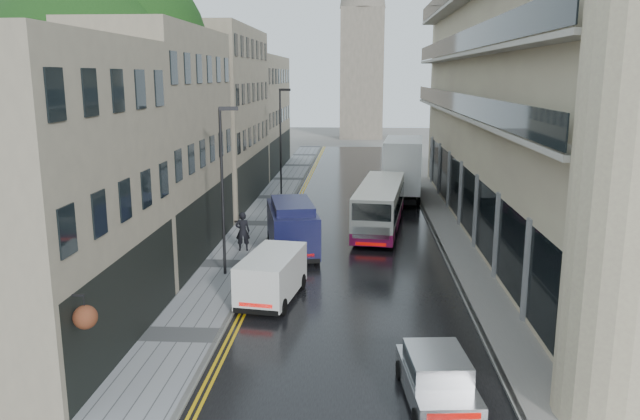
# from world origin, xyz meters

# --- Properties ---
(road) EXTENTS (9.00, 85.00, 0.02)m
(road) POSITION_xyz_m (0.00, 27.50, 0.01)
(road) COLOR black
(road) RESTS_ON ground
(left_sidewalk) EXTENTS (2.70, 85.00, 0.12)m
(left_sidewalk) POSITION_xyz_m (-5.85, 27.50, 0.06)
(left_sidewalk) COLOR gray
(left_sidewalk) RESTS_ON ground
(right_sidewalk) EXTENTS (1.80, 85.00, 0.12)m
(right_sidewalk) POSITION_xyz_m (5.40, 27.50, 0.06)
(right_sidewalk) COLOR slate
(right_sidewalk) RESTS_ON ground
(old_shop_row) EXTENTS (4.50, 56.00, 12.00)m
(old_shop_row) POSITION_xyz_m (-9.45, 30.00, 6.00)
(old_shop_row) COLOR gray
(old_shop_row) RESTS_ON ground
(modern_block) EXTENTS (8.00, 40.00, 14.00)m
(modern_block) POSITION_xyz_m (10.30, 26.00, 7.00)
(modern_block) COLOR #C3B891
(modern_block) RESTS_ON ground
(tree_near) EXTENTS (10.56, 10.56, 13.89)m
(tree_near) POSITION_xyz_m (-12.50, 20.00, 6.95)
(tree_near) COLOR black
(tree_near) RESTS_ON ground
(tree_far) EXTENTS (9.24, 9.24, 12.46)m
(tree_far) POSITION_xyz_m (-12.20, 33.00, 6.23)
(tree_far) COLOR black
(tree_far) RESTS_ON ground
(cream_bus) EXTENTS (3.43, 10.08, 2.70)m
(cream_bus) POSITION_xyz_m (0.10, 24.35, 1.37)
(cream_bus) COLOR silver
(cream_bus) RESTS_ON road
(white_lorry) EXTENTS (3.42, 8.77, 4.49)m
(white_lorry) POSITION_xyz_m (2.06, 34.17, 2.27)
(white_lorry) COLOR white
(white_lorry) RESTS_ON road
(silver_hatchback) EXTENTS (2.05, 3.99, 1.44)m
(silver_hatchback) POSITION_xyz_m (1.77, 5.64, 0.74)
(silver_hatchback) COLOR #9A9B9E
(silver_hatchback) RESTS_ON road
(white_van) EXTENTS (2.48, 4.55, 1.95)m
(white_van) POSITION_xyz_m (-4.30, 13.43, 1.00)
(white_van) COLOR silver
(white_van) RESTS_ON road
(navy_van) EXTENTS (3.28, 5.84, 2.81)m
(navy_van) POSITION_xyz_m (-3.75, 19.60, 1.42)
(navy_van) COLOR #0E1034
(navy_van) RESTS_ON road
(pedestrian) EXTENTS (0.80, 0.59, 2.01)m
(pedestrian) POSITION_xyz_m (-5.65, 21.48, 1.12)
(pedestrian) COLOR black
(pedestrian) RESTS_ON left_sidewalk
(lamp_post_near) EXTENTS (0.85, 0.36, 7.41)m
(lamp_post_near) POSITION_xyz_m (-5.77, 17.66, 3.83)
(lamp_post_near) COLOR black
(lamp_post_near) RESTS_ON left_sidewalk
(lamp_post_far) EXTENTS (0.89, 0.43, 7.78)m
(lamp_post_far) POSITION_xyz_m (-5.61, 37.04, 4.01)
(lamp_post_far) COLOR black
(lamp_post_far) RESTS_ON left_sidewalk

